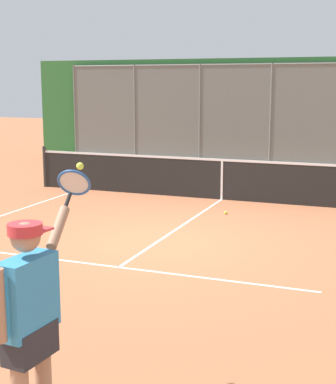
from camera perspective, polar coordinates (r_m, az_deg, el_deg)
ground_plane at (r=10.11m, az=-1.06°, el=-4.90°), size 60.00×60.00×0.00m
court_line_markings at (r=8.60m, az=-5.45°, el=-7.73°), size 7.58×10.06×0.01m
fence_backdrop at (r=19.55m, az=10.34°, el=7.57°), size 17.14×1.37×3.48m
tennis_net at (r=13.72m, az=5.28°, el=1.29°), size 9.74×0.09×1.07m
tennis_player at (r=4.54m, az=-13.28°, el=-11.52°), size 0.40×1.43×2.01m
tennis_ball_mid_court at (r=10.00m, az=-11.34°, el=-5.09°), size 0.07×0.07×0.07m
tennis_ball_near_net at (r=12.27m, az=5.63°, el=-2.01°), size 0.07×0.07×0.07m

